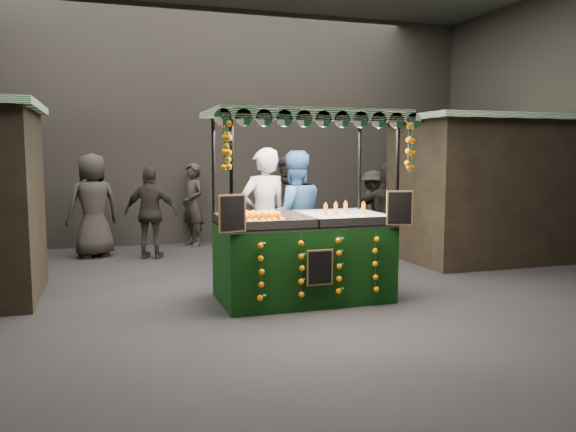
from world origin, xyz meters
name	(u,v)px	position (x,y,z in m)	size (l,w,h in m)	color
ground	(272,296)	(0.00, 0.00, 0.00)	(12.00, 12.00, 0.00)	black
market_hall	(271,41)	(0.00, 0.00, 3.38)	(12.10, 10.10, 5.05)	black
neighbour_stall_right	(481,188)	(4.40, 1.50, 1.31)	(3.00, 2.20, 2.60)	black
juice_stall	(305,243)	(0.35, -0.33, 0.77)	(2.55, 1.50, 2.47)	black
vendor_grey	(264,217)	(0.09, 0.72, 1.01)	(0.81, 0.60, 2.01)	gray
vendor_blue	(294,217)	(0.56, 0.76, 0.99)	(0.98, 0.77, 1.97)	navy
shopper_1	(290,205)	(1.24, 3.05, 0.94)	(1.12, 1.01, 1.88)	#2B2522
shopper_2	(151,213)	(-1.34, 3.36, 0.85)	(1.07, 0.75, 1.69)	black
shopper_3	(373,206)	(3.49, 4.06, 0.78)	(0.99, 1.16, 1.56)	black
shopper_4	(93,205)	(-2.35, 3.85, 0.97)	(1.10, 0.89, 1.93)	#282421
shopper_5	(391,205)	(3.35, 2.94, 0.89)	(1.48, 1.59, 1.78)	black
shopper_6	(193,205)	(-0.39, 4.60, 0.86)	(0.63, 0.74, 1.73)	black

